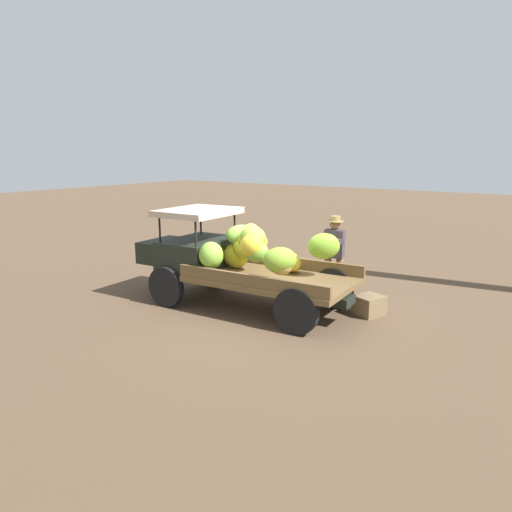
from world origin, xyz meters
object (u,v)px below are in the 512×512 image
at_px(truck, 234,257).
at_px(wooden_crate, 369,305).
at_px(loose_banana_bunch, 330,276).
at_px(farmer, 334,250).

height_order(truck, wooden_crate, truck).
relative_size(wooden_crate, loose_banana_bunch, 0.86).
bearing_deg(truck, loose_banana_bunch, -112.54).
bearing_deg(farmer, loose_banana_bunch, -160.00).
distance_m(farmer, wooden_crate, 1.63).
bearing_deg(farmer, truck, -45.92).
bearing_deg(wooden_crate, truck, 20.63).
xyz_separation_m(truck, farmer, (-1.28, -1.77, -0.01)).
relative_size(truck, wooden_crate, 9.12).
height_order(farmer, loose_banana_bunch, farmer).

